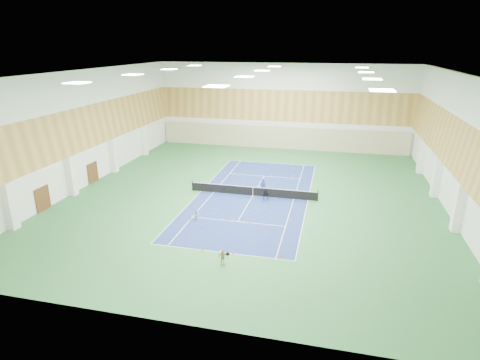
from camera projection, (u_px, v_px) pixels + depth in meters
name	position (u px, v px, depth m)	size (l,w,h in m)	color
ground	(253.00, 196.00, 40.27)	(40.00, 40.00, 0.00)	#2D6A38
room_shell	(253.00, 137.00, 38.33)	(36.00, 40.00, 12.00)	white
wood_cladding	(254.00, 116.00, 37.69)	(36.00, 40.00, 8.00)	tan
ceiling_light_grid	(254.00, 73.00, 36.42)	(21.40, 25.40, 0.06)	white
court_surface	(253.00, 196.00, 40.26)	(10.97, 23.77, 0.01)	navy
tennis_balls_scatter	(253.00, 195.00, 40.25)	(10.57, 22.77, 0.07)	yellow
tennis_net	(253.00, 191.00, 40.09)	(12.80, 0.10, 1.10)	black
back_curtain	(281.00, 138.00, 57.93)	(35.40, 0.16, 3.20)	#C6B793
door_left_a	(43.00, 199.00, 36.49)	(0.08, 1.80, 2.20)	#593319
door_left_b	(93.00, 173.00, 43.85)	(0.08, 1.80, 2.20)	#593319
coach	(263.00, 187.00, 40.35)	(0.61, 0.40, 1.68)	#203597
child_court	(196.00, 215.00, 34.50)	(0.49, 0.38, 1.00)	#97969E
child_apron	(222.00, 257.00, 27.55)	(0.66, 0.28, 1.13)	#9E8C5A
ball_cart	(266.00, 196.00, 38.90)	(0.51, 0.51, 0.89)	black
cone_svc_a	(191.00, 218.00, 34.78)	(0.19, 0.19, 0.21)	#D8610B
cone_svc_b	(231.00, 218.00, 34.86)	(0.19, 0.19, 0.21)	#FF610D
cone_svc_c	(250.00, 223.00, 33.88)	(0.20, 0.20, 0.22)	#FA5C0D
cone_svc_d	(275.00, 223.00, 33.95)	(0.19, 0.19, 0.21)	#FE5B0D
cone_base_a	(176.00, 243.00, 30.56)	(0.18, 0.18, 0.20)	#E65F0C
cone_base_b	(202.00, 250.00, 29.36)	(0.21, 0.21, 0.24)	orange
cone_base_c	(233.00, 252.00, 29.10)	(0.18, 0.18, 0.20)	#FF430D
cone_base_d	(282.00, 255.00, 28.67)	(0.23, 0.23, 0.25)	#E6570C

